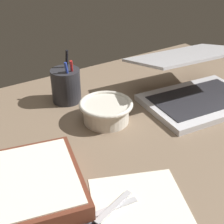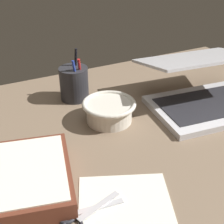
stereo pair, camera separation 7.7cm
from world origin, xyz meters
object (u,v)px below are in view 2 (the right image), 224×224
(pen_cup, at_px, (73,83))
(scissors, at_px, (77,217))
(bowl, at_px, (109,110))
(laptop, at_px, (204,89))

(pen_cup, relative_size, scissors, 1.18)
(bowl, xyz_separation_m, pen_cup, (-0.04, 0.17, 0.02))
(laptop, xyz_separation_m, scissors, (-0.49, -0.23, -0.05))
(scissors, bearing_deg, bowl, 48.74)
(pen_cup, bearing_deg, laptop, -32.09)
(bowl, relative_size, pen_cup, 0.95)
(laptop, xyz_separation_m, bowl, (-0.29, 0.04, -0.02))
(laptop, height_order, bowl, laptop)
(pen_cup, height_order, scissors, pen_cup)
(bowl, bearing_deg, laptop, -8.46)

